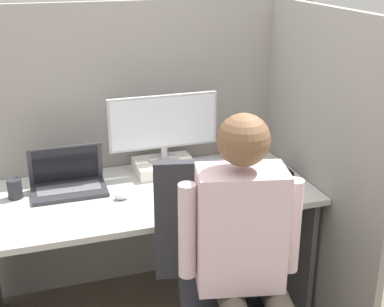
{
  "coord_description": "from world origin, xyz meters",
  "views": [
    {
      "loc": [
        -0.54,
        -2.02,
        1.87
      ],
      "look_at": [
        0.18,
        0.19,
        0.98
      ],
      "focal_mm": 50.0,
      "sensor_mm": 36.0,
      "label": 1
    }
  ],
  "objects": [
    {
      "name": "carrot_toy",
      "position": [
        0.06,
        0.09,
        0.75
      ],
      "size": [
        0.04,
        0.16,
        0.04
      ],
      "color": "orange",
      "rests_on": "desk"
    },
    {
      "name": "paper_box",
      "position": [
        0.15,
        0.59,
        0.76
      ],
      "size": [
        0.32,
        0.23,
        0.07
      ],
      "color": "white",
      "rests_on": "desk"
    },
    {
      "name": "mouse",
      "position": [
        -0.14,
        0.32,
        0.75
      ],
      "size": [
        0.07,
        0.05,
        0.04
      ],
      "color": "silver",
      "rests_on": "desk"
    },
    {
      "name": "cubicle_panel_back",
      "position": [
        0.0,
        0.77,
        0.81
      ],
      "size": [
        2.16,
        0.04,
        1.62
      ],
      "color": "gray",
      "rests_on": "ground"
    },
    {
      "name": "office_chair",
      "position": [
        0.18,
        -0.23,
        0.55
      ],
      "size": [
        0.55,
        0.61,
        1.05
      ],
      "color": "#2D2D33",
      "rests_on": "ground"
    },
    {
      "name": "stapler",
      "position": [
        0.74,
        0.35,
        0.75
      ],
      "size": [
        0.04,
        0.17,
        0.05
      ],
      "color": "black",
      "rests_on": "desk"
    },
    {
      "name": "monitor",
      "position": [
        0.15,
        0.59,
        1.0
      ],
      "size": [
        0.59,
        0.17,
        0.36
      ],
      "color": "#B2B2B7",
      "rests_on": "paper_box"
    },
    {
      "name": "laptop",
      "position": [
        -0.38,
        0.49,
        0.77
      ],
      "size": [
        0.37,
        0.21,
        0.23
      ],
      "color": "#2D2D33",
      "rests_on": "desk"
    },
    {
      "name": "coffee_mug",
      "position": [
        0.54,
        0.62,
        0.78
      ],
      "size": [
        0.08,
        0.08,
        0.11
      ],
      "color": "#A3332D",
      "rests_on": "desk"
    },
    {
      "name": "pen_cup",
      "position": [
        -0.63,
        0.49,
        0.78
      ],
      "size": [
        0.07,
        0.07,
        0.1
      ],
      "color": "#28282D",
      "rests_on": "desk"
    },
    {
      "name": "cubicle_panel_right",
      "position": [
        0.85,
        0.3,
        0.81
      ],
      "size": [
        0.04,
        1.39,
        1.62
      ],
      "color": "gray",
      "rests_on": "ground"
    },
    {
      "name": "desk",
      "position": [
        0.0,
        0.37,
        0.56
      ],
      "size": [
        1.66,
        0.74,
        0.73
      ],
      "color": "#B7B7B2",
      "rests_on": "ground"
    },
    {
      "name": "person",
      "position": [
        0.22,
        -0.4,
        0.77
      ],
      "size": [
        0.47,
        0.49,
        1.32
      ],
      "color": "brown",
      "rests_on": "ground"
    }
  ]
}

